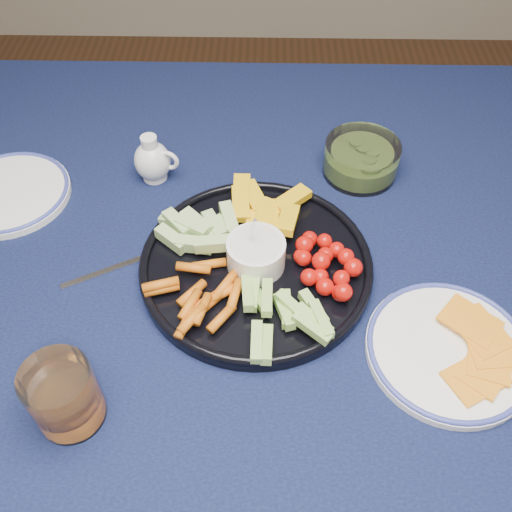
{
  "coord_description": "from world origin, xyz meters",
  "views": [
    {
      "loc": [
        0.11,
        -0.61,
        1.43
      ],
      "look_at": [
        0.1,
        -0.06,
        0.78
      ],
      "focal_mm": 40.0,
      "sensor_mm": 36.0,
      "label": 1
    }
  ],
  "objects_px": {
    "creamer_pitcher": "(153,161)",
    "juice_tumbler": "(65,398)",
    "dining_table": "(201,276)",
    "pickle_bowl": "(361,160)",
    "cheese_plate": "(449,349)",
    "crudite_platter": "(254,261)",
    "side_plate_extra": "(9,193)"
  },
  "relations": [
    {
      "from": "creamer_pitcher",
      "to": "juice_tumbler",
      "type": "height_order",
      "value": "juice_tumbler"
    },
    {
      "from": "juice_tumbler",
      "to": "dining_table",
      "type": "bearing_deg",
      "value": 65.9
    },
    {
      "from": "pickle_bowl",
      "to": "juice_tumbler",
      "type": "distance_m",
      "value": 0.62
    },
    {
      "from": "cheese_plate",
      "to": "creamer_pitcher",
      "type": "bearing_deg",
      "value": 141.98
    },
    {
      "from": "pickle_bowl",
      "to": "creamer_pitcher",
      "type": "bearing_deg",
      "value": -176.72
    },
    {
      "from": "crudite_platter",
      "to": "juice_tumbler",
      "type": "distance_m",
      "value": 0.33
    },
    {
      "from": "pickle_bowl",
      "to": "side_plate_extra",
      "type": "relative_size",
      "value": 0.64
    },
    {
      "from": "crudite_platter",
      "to": "cheese_plate",
      "type": "bearing_deg",
      "value": -27.86
    },
    {
      "from": "dining_table",
      "to": "side_plate_extra",
      "type": "xyz_separation_m",
      "value": [
        -0.33,
        0.1,
        0.1
      ]
    },
    {
      "from": "creamer_pitcher",
      "to": "dining_table",
      "type": "bearing_deg",
      "value": -60.57
    },
    {
      "from": "creamer_pitcher",
      "to": "pickle_bowl",
      "type": "relative_size",
      "value": 0.67
    },
    {
      "from": "cheese_plate",
      "to": "juice_tumbler",
      "type": "distance_m",
      "value": 0.5
    },
    {
      "from": "pickle_bowl",
      "to": "juice_tumbler",
      "type": "relative_size",
      "value": 1.31
    },
    {
      "from": "juice_tumbler",
      "to": "side_plate_extra",
      "type": "xyz_separation_m",
      "value": [
        -0.2,
        0.39,
        -0.03
      ]
    },
    {
      "from": "creamer_pitcher",
      "to": "pickle_bowl",
      "type": "xyz_separation_m",
      "value": [
        0.36,
        0.02,
        -0.01
      ]
    },
    {
      "from": "crudite_platter",
      "to": "juice_tumbler",
      "type": "relative_size",
      "value": 3.53
    },
    {
      "from": "crudite_platter",
      "to": "side_plate_extra",
      "type": "relative_size",
      "value": 1.72
    },
    {
      "from": "crudite_platter",
      "to": "side_plate_extra",
      "type": "height_order",
      "value": "crudite_platter"
    },
    {
      "from": "creamer_pitcher",
      "to": "cheese_plate",
      "type": "relative_size",
      "value": 0.39
    },
    {
      "from": "cheese_plate",
      "to": "side_plate_extra",
      "type": "relative_size",
      "value": 1.09
    },
    {
      "from": "creamer_pitcher",
      "to": "juice_tumbler",
      "type": "relative_size",
      "value": 0.88
    },
    {
      "from": "juice_tumbler",
      "to": "side_plate_extra",
      "type": "distance_m",
      "value": 0.44
    },
    {
      "from": "pickle_bowl",
      "to": "cheese_plate",
      "type": "xyz_separation_m",
      "value": [
        0.09,
        -0.37,
        -0.02
      ]
    },
    {
      "from": "pickle_bowl",
      "to": "side_plate_extra",
      "type": "distance_m",
      "value": 0.61
    },
    {
      "from": "creamer_pitcher",
      "to": "side_plate_extra",
      "type": "bearing_deg",
      "value": -167.35
    },
    {
      "from": "juice_tumbler",
      "to": "side_plate_extra",
      "type": "bearing_deg",
      "value": 116.81
    },
    {
      "from": "creamer_pitcher",
      "to": "juice_tumbler",
      "type": "distance_m",
      "value": 0.45
    },
    {
      "from": "cheese_plate",
      "to": "pickle_bowl",
      "type": "bearing_deg",
      "value": 102.93
    },
    {
      "from": "creamer_pitcher",
      "to": "side_plate_extra",
      "type": "xyz_separation_m",
      "value": [
        -0.24,
        -0.05,
        -0.03
      ]
    },
    {
      "from": "crudite_platter",
      "to": "creamer_pitcher",
      "type": "relative_size",
      "value": 4.02
    },
    {
      "from": "dining_table",
      "to": "side_plate_extra",
      "type": "distance_m",
      "value": 0.36
    },
    {
      "from": "crudite_platter",
      "to": "side_plate_extra",
      "type": "xyz_separation_m",
      "value": [
        -0.42,
        0.15,
        -0.01
      ]
    }
  ]
}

